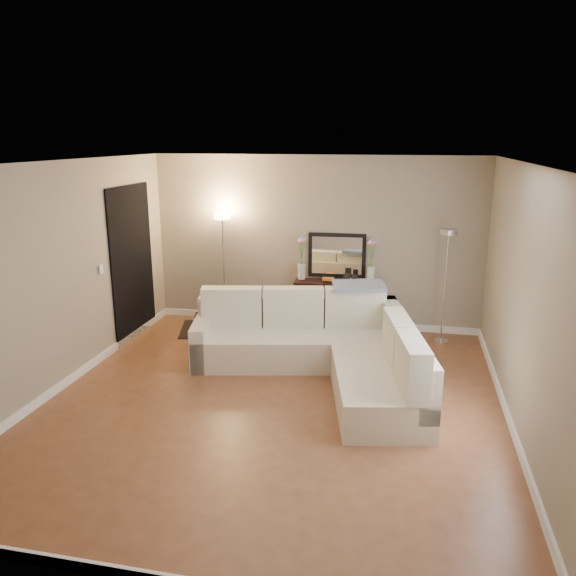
% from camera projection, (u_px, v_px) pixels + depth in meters
% --- Properties ---
extents(floor, '(5.00, 5.50, 0.01)m').
position_uv_depth(floor, '(273.00, 402.00, 6.24)').
color(floor, brown).
rests_on(floor, ground).
extents(ceiling, '(5.00, 5.50, 0.01)m').
position_uv_depth(ceiling, '(271.00, 162.00, 5.56)').
color(ceiling, white).
rests_on(ceiling, ground).
extents(wall_back, '(5.00, 0.02, 2.60)m').
position_uv_depth(wall_back, '(315.00, 242.00, 8.51)').
color(wall_back, gray).
rests_on(wall_back, ground).
extents(wall_front, '(5.00, 0.02, 2.60)m').
position_uv_depth(wall_front, '(162.00, 409.00, 3.30)').
color(wall_front, gray).
rests_on(wall_front, ground).
extents(wall_left, '(0.02, 5.50, 2.60)m').
position_uv_depth(wall_left, '(59.00, 277.00, 6.41)').
color(wall_left, gray).
rests_on(wall_left, ground).
extents(wall_right, '(0.02, 5.50, 2.60)m').
position_uv_depth(wall_right, '(525.00, 303.00, 5.40)').
color(wall_right, gray).
rests_on(wall_right, ground).
extents(baseboard_back, '(5.00, 0.03, 0.10)m').
position_uv_depth(baseboard_back, '(314.00, 321.00, 8.81)').
color(baseboard_back, white).
rests_on(baseboard_back, ground).
extents(baseboard_left, '(0.03, 5.50, 0.10)m').
position_uv_depth(baseboard_left, '(72.00, 378.00, 6.73)').
color(baseboard_left, white).
rests_on(baseboard_left, ground).
extents(baseboard_right, '(0.03, 5.50, 0.10)m').
position_uv_depth(baseboard_right, '(509.00, 420.00, 5.73)').
color(baseboard_right, white).
rests_on(baseboard_right, ground).
extents(doorway, '(0.02, 1.20, 2.20)m').
position_uv_depth(doorway, '(132.00, 263.00, 8.06)').
color(doorway, black).
rests_on(doorway, ground).
extents(switch_plate, '(0.02, 0.08, 0.12)m').
position_uv_depth(switch_plate, '(101.00, 269.00, 7.23)').
color(switch_plate, white).
rests_on(switch_plate, ground).
extents(sectional_sofa, '(3.12, 2.68, 0.94)m').
position_uv_depth(sectional_sofa, '(326.00, 347.00, 6.89)').
color(sectional_sofa, beige).
rests_on(sectional_sofa, floor).
extents(throw_blanket, '(0.75, 0.55, 0.09)m').
position_uv_depth(throw_blanket, '(359.00, 286.00, 7.36)').
color(throw_blanket, slate).
rests_on(throw_blanket, sectional_sofa).
extents(console_table, '(1.24, 0.39, 0.75)m').
position_uv_depth(console_table, '(330.00, 302.00, 8.50)').
color(console_table, black).
rests_on(console_table, floor).
extents(leaning_mirror, '(0.87, 0.08, 0.68)m').
position_uv_depth(leaning_mirror, '(337.00, 255.00, 8.46)').
color(leaning_mirror, black).
rests_on(leaning_mirror, console_table).
extents(table_decor, '(0.52, 0.12, 0.12)m').
position_uv_depth(table_decor, '(335.00, 279.00, 8.36)').
color(table_decor, '#C26822').
rests_on(table_decor, console_table).
extents(flower_vase_left, '(0.14, 0.12, 0.64)m').
position_uv_depth(flower_vase_left, '(302.00, 261.00, 8.41)').
color(flower_vase_left, silver).
rests_on(flower_vase_left, console_table).
extents(flower_vase_right, '(0.14, 0.12, 0.64)m').
position_uv_depth(flower_vase_right, '(371.00, 264.00, 8.25)').
color(flower_vase_right, silver).
rests_on(flower_vase_right, console_table).
extents(floor_lamp_lit, '(0.30, 0.30, 1.72)m').
position_uv_depth(floor_lamp_lit, '(223.00, 247.00, 8.60)').
color(floor_lamp_lit, silver).
rests_on(floor_lamp_lit, floor).
extents(floor_lamp_unlit, '(0.25, 0.25, 1.63)m').
position_uv_depth(floor_lamp_unlit, '(446.00, 264.00, 7.75)').
color(floor_lamp_unlit, silver).
rests_on(floor_lamp_unlit, floor).
extents(charcoal_rug, '(1.30, 1.11, 0.01)m').
position_uv_depth(charcoal_rug, '(218.00, 329.00, 8.59)').
color(charcoal_rug, black).
rests_on(charcoal_rug, floor).
extents(black_bag, '(0.37, 0.30, 0.21)m').
position_uv_depth(black_bag, '(206.00, 320.00, 8.46)').
color(black_bag, black).
rests_on(black_bag, charcoal_rug).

